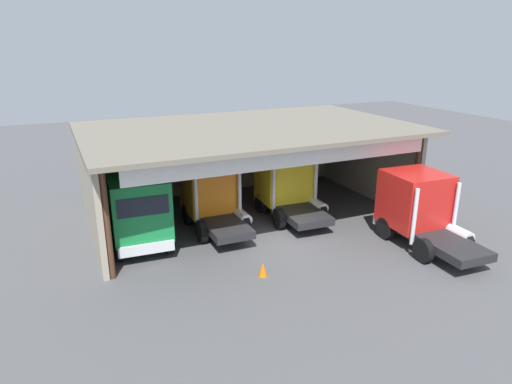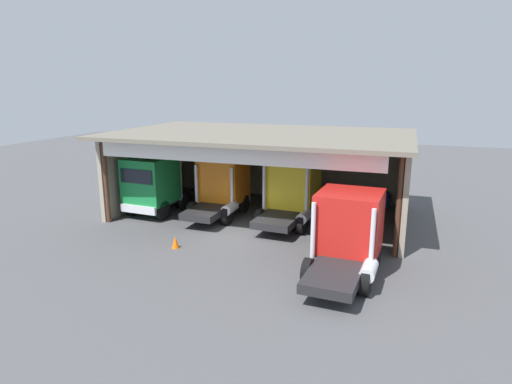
# 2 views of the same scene
# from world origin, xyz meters

# --- Properties ---
(ground_plane) EXTENTS (80.00, 80.00, 0.00)m
(ground_plane) POSITION_xyz_m (0.00, 0.00, 0.00)
(ground_plane) COLOR #4C4C4F
(ground_plane) RESTS_ON ground
(workshop_shed) EXTENTS (16.17, 10.29, 4.81)m
(workshop_shed) POSITION_xyz_m (0.00, 5.18, 3.45)
(workshop_shed) COLOR #9E937F
(workshop_shed) RESTS_ON ground
(truck_green_right_bay) EXTENTS (2.64, 4.99, 3.37)m
(truck_green_right_bay) POSITION_xyz_m (-5.98, 2.33, 1.79)
(truck_green_right_bay) COLOR #197F3D
(truck_green_right_bay) RESTS_ON ground
(truck_orange_yard_outside) EXTENTS (2.58, 5.07, 3.30)m
(truck_orange_yard_outside) POSITION_xyz_m (-2.21, 3.52, 1.73)
(truck_orange_yard_outside) COLOR orange
(truck_orange_yard_outside) RESTS_ON ground
(truck_yellow_center_right_bay) EXTENTS (2.83, 5.12, 3.72)m
(truck_yellow_center_right_bay) POSITION_xyz_m (1.93, 3.47, 1.94)
(truck_yellow_center_right_bay) COLOR yellow
(truck_yellow_center_right_bay) RESTS_ON ground
(truck_red_left_bay) EXTENTS (2.70, 5.46, 3.22)m
(truck_red_left_bay) POSITION_xyz_m (5.71, -2.14, 1.70)
(truck_red_left_bay) COLOR red
(truck_red_left_bay) RESTS_ON ground
(oil_drum) EXTENTS (0.58, 0.58, 0.92)m
(oil_drum) POSITION_xyz_m (6.61, 8.38, 0.46)
(oil_drum) COLOR #194CB2
(oil_drum) RESTS_ON ground
(tool_cart) EXTENTS (0.90, 0.60, 1.00)m
(tool_cart) POSITION_xyz_m (5.08, 7.93, 0.50)
(tool_cart) COLOR #1E59A5
(tool_cart) RESTS_ON ground
(traffic_cone) EXTENTS (0.36, 0.36, 0.56)m
(traffic_cone) POSITION_xyz_m (-2.10, -2.12, 0.28)
(traffic_cone) COLOR orange
(traffic_cone) RESTS_ON ground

